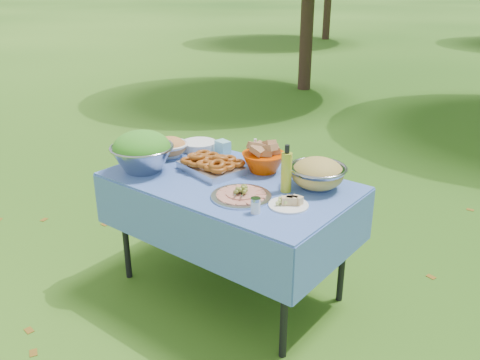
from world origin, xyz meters
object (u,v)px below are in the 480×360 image
object	(u,v)px
picnic_table	(230,236)
charcuterie_platter	(241,191)
salad_bowl	(142,151)
oil_bottle	(286,169)
bread_bowl	(264,158)
plate_stack	(199,146)
pasta_bowl_steel	(318,173)

from	to	relation	value
picnic_table	charcuterie_platter	world-z (taller)	charcuterie_platter
salad_bowl	oil_bottle	xyz separation A→B (m)	(0.88, 0.28, 0.01)
salad_bowl	bread_bowl	size ratio (longest dim) A/B	1.45
picnic_table	oil_bottle	distance (m)	0.63
salad_bowl	oil_bottle	bearing A→B (deg)	17.57
picnic_table	charcuterie_platter	distance (m)	0.49
salad_bowl	plate_stack	size ratio (longest dim) A/B	1.63
plate_stack	pasta_bowl_steel	distance (m)	0.99
picnic_table	charcuterie_platter	bearing A→B (deg)	-36.51
charcuterie_platter	pasta_bowl_steel	bearing A→B (deg)	55.85
salad_bowl	oil_bottle	world-z (taller)	oil_bottle
picnic_table	pasta_bowl_steel	xyz separation A→B (m)	(0.47, 0.22, 0.47)
bread_bowl	charcuterie_platter	bearing A→B (deg)	-71.35
pasta_bowl_steel	oil_bottle	size ratio (longest dim) A/B	1.19
charcuterie_platter	oil_bottle	size ratio (longest dim) A/B	1.21
plate_stack	pasta_bowl_steel	world-z (taller)	pasta_bowl_steel
bread_bowl	pasta_bowl_steel	distance (m)	0.39
oil_bottle	plate_stack	bearing A→B (deg)	164.79
plate_stack	oil_bottle	distance (m)	0.91
salad_bowl	oil_bottle	size ratio (longest dim) A/B	1.41
charcuterie_platter	bread_bowl	bearing A→B (deg)	108.65
bread_bowl	pasta_bowl_steel	bearing A→B (deg)	-2.54
pasta_bowl_steel	oil_bottle	distance (m)	0.20
plate_stack	charcuterie_platter	xyz separation A→B (m)	(0.73, -0.46, 0.01)
picnic_table	salad_bowl	distance (m)	0.76
plate_stack	bread_bowl	size ratio (longest dim) A/B	0.89
salad_bowl	pasta_bowl_steel	bearing A→B (deg)	23.96
oil_bottle	bread_bowl	bearing A→B (deg)	147.87
plate_stack	picnic_table	bearing A→B (deg)	-30.25
picnic_table	pasta_bowl_steel	distance (m)	0.70
pasta_bowl_steel	salad_bowl	bearing A→B (deg)	-156.04
pasta_bowl_steel	charcuterie_platter	xyz separation A→B (m)	(-0.26, -0.38, -0.05)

